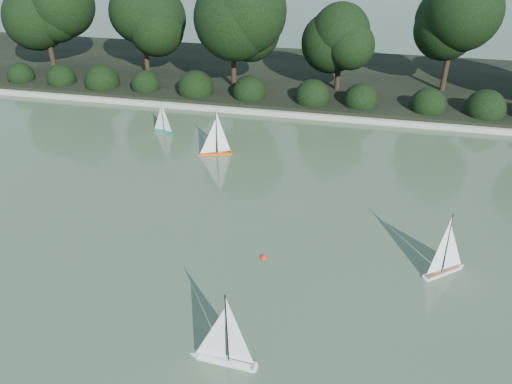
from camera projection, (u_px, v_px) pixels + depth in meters
ground at (247, 282)px, 10.19m from camera, size 80.00×80.00×0.00m
pond_coping at (303, 115)px, 17.71m from camera, size 40.00×0.35×0.18m
far_bank at (315, 78)px, 21.04m from camera, size 40.00×8.00×0.30m
tree_line at (348, 27)px, 18.23m from camera, size 26.31×3.93×4.39m
shrub_hedge at (307, 97)px, 18.28m from camera, size 29.10×1.10×1.10m
sailboat_white_a at (221, 350)px, 8.34m from camera, size 1.24×0.27×1.68m
sailboat_white_b at (448, 263)px, 10.36m from camera, size 0.99×0.81×1.56m
sailboat_orange at (213, 148)px, 15.08m from camera, size 1.08×0.52×1.51m
sailboat_teal at (162, 126)px, 16.57m from camera, size 0.88×0.41×1.22m
race_buoy at (263, 258)px, 10.86m from camera, size 0.15×0.15×0.15m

